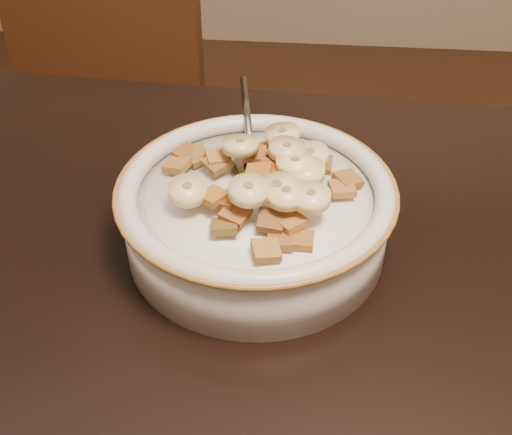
{
  "coord_description": "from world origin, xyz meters",
  "views": [
    {
      "loc": [
        0.28,
        -0.26,
        1.13
      ],
      "look_at": [
        0.24,
        0.16,
        0.78
      ],
      "focal_mm": 45.0,
      "sensor_mm": 36.0,
      "label": 1
    }
  ],
  "objects": [
    {
      "name": "chair",
      "position": [
        -0.16,
        0.79,
        0.48
      ],
      "size": [
        0.46,
        0.46,
        0.96
      ],
      "primitive_type": "cube",
      "rotation": [
        0.0,
        0.0,
        -0.09
      ],
      "color": "#3A1E0E",
      "rests_on": "floor"
    },
    {
      "name": "cereal_square_16",
      "position": [
        0.27,
        0.11,
        0.81
      ],
      "size": [
        0.03,
        0.03,
        0.01
      ],
      "primitive_type": "cube",
      "rotation": [
        -0.03,
        0.08,
        2.31
      ],
      "color": "#9C5C32",
      "rests_on": "milk"
    },
    {
      "name": "cereal_square_2",
      "position": [
        0.23,
        0.2,
        0.82
      ],
      "size": [
        0.02,
        0.02,
        0.01
      ],
      "primitive_type": "cube",
      "rotation": [
        0.12,
        -0.09,
        1.64
      ],
      "color": "brown",
      "rests_on": "milk"
    },
    {
      "name": "cereal_square_13",
      "position": [
        0.19,
        0.14,
        0.82
      ],
      "size": [
        0.02,
        0.02,
        0.01
      ],
      "primitive_type": "cube",
      "rotation": [
        -0.15,
        -0.01,
        2.94
      ],
      "color": "brown",
      "rests_on": "milk"
    },
    {
      "name": "cereal_square_23",
      "position": [
        0.17,
        0.2,
        0.81
      ],
      "size": [
        0.03,
        0.03,
        0.01
      ],
      "primitive_type": "cube",
      "rotation": [
        0.17,
        -0.06,
        1.02
      ],
      "color": "brown",
      "rests_on": "milk"
    },
    {
      "name": "cereal_square_3",
      "position": [
        0.22,
        0.13,
        0.82
      ],
      "size": [
        0.03,
        0.03,
        0.01
      ],
      "primitive_type": "cube",
      "rotation": [
        -0.23,
        -0.08,
        0.98
      ],
      "color": "brown",
      "rests_on": "milk"
    },
    {
      "name": "cereal_square_27",
      "position": [
        0.28,
        0.21,
        0.81
      ],
      "size": [
        0.03,
        0.03,
        0.01
      ],
      "primitive_type": "cube",
      "rotation": [
        0.04,
        -0.02,
        2.72
      ],
      "color": "brown",
      "rests_on": "milk"
    },
    {
      "name": "banana_slice_1",
      "position": [
        0.26,
        0.13,
        0.83
      ],
      "size": [
        0.03,
        0.03,
        0.01
      ],
      "primitive_type": "cylinder",
      "rotation": [
        0.04,
        -0.02,
        0.05
      ],
      "color": "#E3D084",
      "rests_on": "milk"
    },
    {
      "name": "cereal_square_8",
      "position": [
        0.31,
        0.18,
        0.81
      ],
      "size": [
        0.03,
        0.03,
        0.01
      ],
      "primitive_type": "cube",
      "rotation": [
        0.15,
        -0.09,
        2.18
      ],
      "color": "brown",
      "rests_on": "milk"
    },
    {
      "name": "milk",
      "position": [
        0.24,
        0.16,
        0.8
      ],
      "size": [
        0.18,
        0.18,
        0.0
      ],
      "primitive_type": "cylinder",
      "color": "white",
      "rests_on": "cereal_bowl"
    },
    {
      "name": "cereal_square_18",
      "position": [
        0.25,
        0.11,
        0.81
      ],
      "size": [
        0.02,
        0.02,
        0.01
      ],
      "primitive_type": "cube",
      "rotation": [
        0.12,
        -0.15,
        1.52
      ],
      "color": "brown",
      "rests_on": "milk"
    },
    {
      "name": "cereal_square_6",
      "position": [
        0.28,
        0.21,
        0.81
      ],
      "size": [
        0.02,
        0.02,
        0.01
      ],
      "primitive_type": "cube",
      "rotation": [
        -0.24,
        -0.15,
        0.22
      ],
      "color": "#9A4F1D",
      "rests_on": "milk"
    },
    {
      "name": "cereal_square_29",
      "position": [
        0.22,
        0.22,
        0.81
      ],
      "size": [
        0.02,
        0.02,
        0.01
      ],
      "primitive_type": "cube",
      "rotation": [
        0.22,
        0.18,
        1.77
      ],
      "color": "brown",
      "rests_on": "milk"
    },
    {
      "name": "cereal_square_20",
      "position": [
        0.2,
        0.18,
        0.82
      ],
      "size": [
        0.03,
        0.03,
        0.01
      ],
      "primitive_type": "cube",
      "rotation": [
        -0.17,
        -0.09,
        2.35
      ],
      "color": "brown",
      "rests_on": "milk"
    },
    {
      "name": "banana_slice_0",
      "position": [
        0.26,
        0.13,
        0.83
      ],
      "size": [
        0.04,
        0.04,
        0.02
      ],
      "primitive_type": "cylinder",
      "rotation": [
        -0.11,
        -0.12,
        1.27
      ],
      "color": "#CAC07E",
      "rests_on": "milk"
    },
    {
      "name": "cereal_square_21",
      "position": [
        0.18,
        0.2,
        0.81
      ],
      "size": [
        0.03,
        0.03,
        0.01
      ],
      "primitive_type": "cube",
      "rotation": [
        -0.11,
        -0.09,
        2.31
      ],
      "color": "brown",
      "rests_on": "milk"
    },
    {
      "name": "cereal_square_17",
      "position": [
        0.23,
        0.12,
        0.82
      ],
      "size": [
        0.03,
        0.03,
        0.01
      ],
      "primitive_type": "cube",
      "rotation": [
        0.09,
        -0.18,
        1.12
      ],
      "color": "brown",
      "rests_on": "milk"
    },
    {
      "name": "cereal_square_1",
      "position": [
        0.25,
        0.17,
        0.82
      ],
      "size": [
        0.03,
        0.03,
        0.01
      ],
      "primitive_type": "cube",
      "rotation": [
        0.1,
        0.16,
        1.27
      ],
      "color": "brown",
      "rests_on": "milk"
    },
    {
      "name": "cereal_square_25",
      "position": [
        0.22,
        0.11,
        0.81
      ],
      "size": [
        0.02,
        0.02,
        0.01
      ],
      "primitive_type": "cube",
      "rotation": [
        -0.2,
        -0.02,
        0.15
      ],
      "color": "brown",
      "rests_on": "milk"
    },
    {
      "name": "cereal_square_24",
      "position": [
        0.2,
        0.19,
        0.82
      ],
      "size": [
        0.03,
        0.03,
        0.01
      ],
      "primitive_type": "cube",
      "rotation": [
        0.04,
        0.05,
        0.34
      ],
      "color": "#935A27",
      "rests_on": "milk"
    },
    {
      "name": "cereal_square_7",
      "position": [
        0.29,
        0.2,
        0.81
      ],
      "size": [
        0.02,
        0.02,
        0.01
      ],
      "primitive_type": "cube",
      "rotation": [
        0.02,
        -0.15,
        1.52
      ],
      "color": "brown",
      "rests_on": "milk"
    },
    {
      "name": "banana_slice_6",
      "position": [
        0.28,
        0.16,
        0.83
      ],
      "size": [
        0.04,
        0.04,
        0.01
      ],
      "primitive_type": "cylinder",
      "rotation": [
        0.08,
        -0.06,
        0.61
      ],
      "color": "#CABF74",
      "rests_on": "milk"
    },
    {
      "name": "cereal_square_12",
      "position": [
        0.25,
        0.21,
        0.81
      ],
      "size": [
        0.03,
        0.03,
        0.01
      ],
      "primitive_type": "cube",
      "rotation": [
        0.15,
        0.05,
        2.23
      ],
      "color": "brown",
      "rests_on": "milk"
    },
    {
      "name": "cereal_square_9",
      "position": [
        0.24,
        0.16,
        0.83
      ],
      "size": [
        0.02,
        0.02,
        0.01
      ],
      "primitive_type": "cube",
      "rotation": [
        -0.16,
        0.01,
        1.54
      ],
      "color": "#8C5216",
      "rests_on": "milk"
    },
    {
      "name": "banana_slice_4",
      "position": [
        0.22,
        0.19,
        0.83
      ],
      "size": [
        0.04,
        0.04,
        0.02
      ],
      "primitive_type": "cylinder",
      "rotation": [
        0.08,
        0.13,
        2.29
      ],
      "color": "#E2D677",
      "rests_on": "milk"
    },
    {
      "name": "cereal_square_10",
      "position": [
        0.27,
        0.19,
        0.82
      ],
      "size": [
        0.02,
        0.02,
        0.01
      ],
      "primitive_type": "cube",
      "rotation": [
        -0.13,
        0.04,
        2.91
      ],
      "color": "brown",
      "rests_on": "milk"
    },
    {
      "name": "cereal_square_11",
      "position": [
        0.22,
        0.22,
        0.81
      ],
      "size": [
        0.02,
        0.02,
        0.01
      ],
      "primitive_type": "cube",
      "rotation": [
        0.08,
        0.06,
        2.99
      ],
      "color": "brown",
      "rests_on": "milk"
    },
    {
      "name": "cereal_square_15",
      "position": [
        0.25,
        0.08,
        0.81
      ],
      "size": [
        0.03,
        0.03,
        0.01
      ],
      "primitive_type": "cube",
      "rotation": [
        0.1,
        -0.09,
        1.84
      ],
      "color": "olive",
      "rests_on": "milk"
    },
    {
      "name": "spoon",
      "position": [
        0.23,
        0.19,
        0.81
      ],
      "size": [
        0.05,
        0.06,
        0.01
      ],
      "primitive_type": "ellipsoid",
      "rotation": [
        0.0,
        0.0,
        3.31
      ],
      "color": "#979899",
      "rests_on": "cereal_bowl"
    },
    {
      "name": "cereal_square_0",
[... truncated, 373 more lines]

